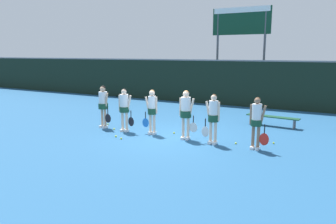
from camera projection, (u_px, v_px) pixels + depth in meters
The scene contains 18 objects.
ground_plane at pixel (168, 137), 12.12m from camera, with size 140.00×140.00×0.00m, color #235684.
fence_windscreen at pixel (236, 83), 18.91m from camera, with size 60.00×0.08×2.67m.
scoreboard at pixel (241, 29), 20.22m from camera, with size 3.64×0.15×5.81m.
bench_courtside at pixel (273, 117), 13.82m from camera, with size 2.22×0.58×0.43m.
player_0 at pixel (103, 103), 13.41m from camera, with size 0.67×0.40×1.75m.
player_1 at pixel (124, 106), 12.79m from camera, with size 0.65×0.38×1.70m.
player_2 at pixel (152, 108), 12.36m from camera, with size 0.60×0.34×1.70m.
player_3 at pixel (186, 110), 11.60m from camera, with size 0.69×0.39×1.77m.
player_4 at pixel (213, 115), 11.01m from camera, with size 0.63×0.35×1.71m.
player_5 at pixel (257, 119), 10.39m from camera, with size 0.64×0.35×1.69m.
tennis_ball_0 at pixel (274, 143), 11.17m from camera, with size 0.06×0.06×0.06m, color #CCE033.
tennis_ball_1 at pixel (236, 143), 11.13m from camera, with size 0.06×0.06×0.06m, color #CCE033.
tennis_ball_2 at pixel (174, 133), 12.57m from camera, with size 0.07×0.07×0.07m, color #CCE033.
tennis_ball_3 at pixel (110, 120), 14.98m from camera, with size 0.07×0.07×0.07m, color #CCE033.
tennis_ball_4 at pixel (114, 129), 13.21m from camera, with size 0.06×0.06×0.06m, color #CCE033.
tennis_ball_5 at pixel (108, 124), 14.11m from camera, with size 0.07×0.07×0.07m, color #CCE033.
tennis_ball_6 at pixel (121, 138), 11.76m from camera, with size 0.07×0.07×0.07m, color #CCE033.
tennis_ball_7 at pixel (116, 136), 12.07m from camera, with size 0.07×0.07×0.07m, color #CCE033.
Camera 1 is at (5.65, -10.32, 3.07)m, focal length 35.00 mm.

